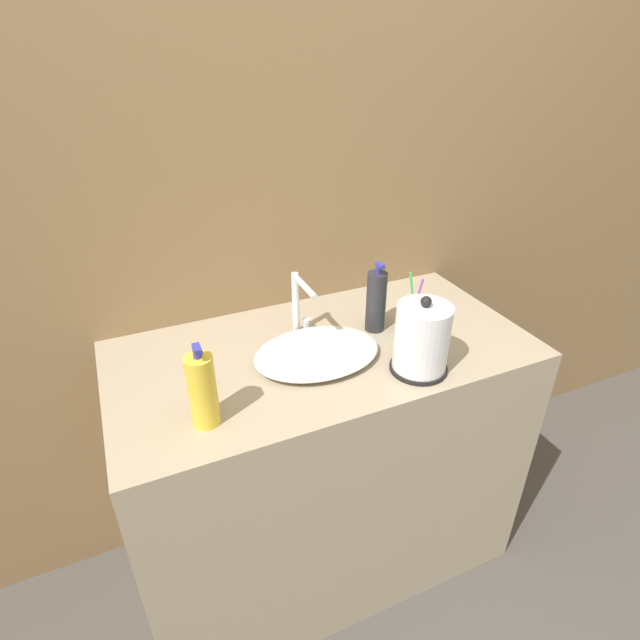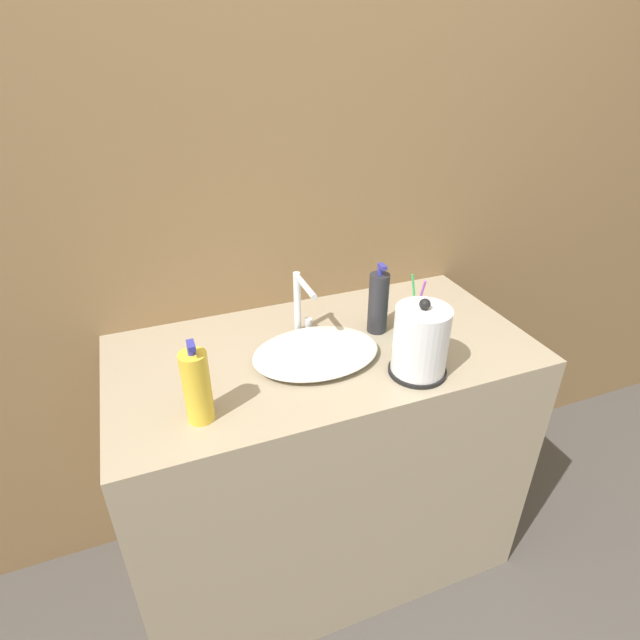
% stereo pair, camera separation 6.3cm
% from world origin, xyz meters
% --- Properties ---
extents(ground_plane, '(12.00, 12.00, 0.00)m').
position_xyz_m(ground_plane, '(0.00, 0.00, 0.00)').
color(ground_plane, '#47423D').
extents(wall_back, '(6.00, 0.04, 2.60)m').
position_xyz_m(wall_back, '(0.00, 0.65, 1.30)').
color(wall_back, olive).
rests_on(wall_back, ground_plane).
extents(vanity_counter, '(1.25, 0.63, 0.92)m').
position_xyz_m(vanity_counter, '(0.00, 0.32, 0.46)').
color(vanity_counter, gray).
rests_on(vanity_counter, ground_plane).
extents(sink_basin, '(0.37, 0.27, 0.05)m').
position_xyz_m(sink_basin, '(-0.04, 0.27, 0.94)').
color(sink_basin, silver).
rests_on(sink_basin, vanity_counter).
extents(faucet, '(0.06, 0.16, 0.20)m').
position_xyz_m(faucet, '(-0.04, 0.41, 1.04)').
color(faucet, silver).
rests_on(faucet, vanity_counter).
extents(electric_kettle, '(0.16, 0.16, 0.23)m').
position_xyz_m(electric_kettle, '(0.20, 0.11, 1.01)').
color(electric_kettle, black).
rests_on(electric_kettle, vanity_counter).
extents(toothbrush_cup, '(0.08, 0.08, 0.21)m').
position_xyz_m(toothbrush_cup, '(0.28, 0.28, 0.97)').
color(toothbrush_cup, teal).
rests_on(toothbrush_cup, vanity_counter).
extents(lotion_bottle, '(0.06, 0.06, 0.23)m').
position_xyz_m(lotion_bottle, '(0.19, 0.35, 1.02)').
color(lotion_bottle, '#28282D').
rests_on(lotion_bottle, vanity_counter).
extents(shampoo_bottle, '(0.07, 0.07, 0.22)m').
position_xyz_m(shampoo_bottle, '(-0.39, 0.13, 1.02)').
color(shampoo_bottle, gold).
rests_on(shampoo_bottle, vanity_counter).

